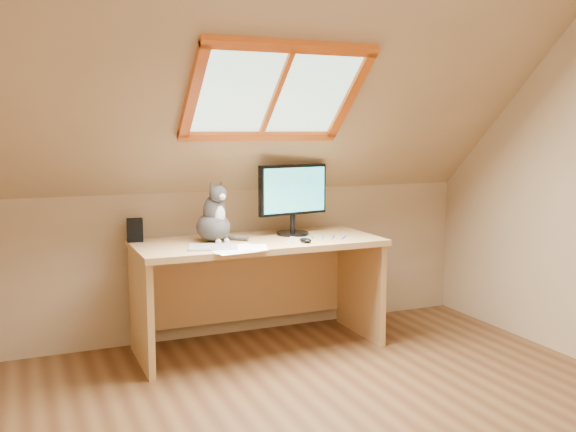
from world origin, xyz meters
TOP-DOWN VIEW (x-y plane):
  - room_shell at (0.00, -0.09)m, footprint 3.52×3.52m
  - desk at (0.01, 1.45)m, footprint 1.57×0.68m
  - monitor at (0.30, 1.47)m, footprint 0.51×0.22m
  - cat at (-0.26, 1.43)m, footprint 0.27×0.30m
  - desk_speaker at (-0.72, 1.63)m, footprint 0.11×0.11m
  - graphics_tablet at (-0.33, 1.21)m, footprint 0.33×0.28m
  - mouse at (0.25, 1.16)m, footprint 0.08×0.11m
  - papers at (-0.17, 1.12)m, footprint 0.35×0.30m
  - cables at (0.37, 1.26)m, footprint 0.51×0.26m

SIDE VIEW (x-z plane):
  - desk at x=0.01m, z-range 0.14..0.85m
  - papers at x=-0.17m, z-range 0.71..0.72m
  - cables at x=0.37m, z-range 0.71..0.72m
  - graphics_tablet at x=-0.33m, z-range 0.71..0.73m
  - mouse at x=0.25m, z-range 0.71..0.74m
  - desk_speaker at x=-0.72m, z-range 0.71..0.86m
  - cat at x=-0.26m, z-range 0.66..1.05m
  - monitor at x=0.30m, z-range 0.75..1.22m
  - room_shell at x=0.00m, z-range 0.23..2.64m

